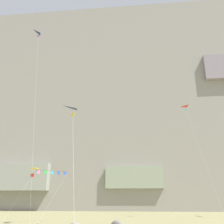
% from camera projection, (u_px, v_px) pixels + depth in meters
% --- Properties ---
extents(cliff_face, '(180.00, 31.69, 63.50)m').
position_uv_depth(cliff_face, '(133.00, 111.00, 86.20)').
color(cliff_face, gray).
rests_on(cliff_face, ground).
extents(kite_banner_mid_center, '(3.94, 3.80, 7.03)m').
position_uv_depth(kite_banner_mid_center, '(52.00, 174.00, 36.56)').
color(kite_banner_mid_center, black).
rests_on(kite_banner_mid_center, ground).
extents(kite_delta_mid_right, '(3.40, 6.57, 18.96)m').
position_uv_depth(kite_delta_mid_right, '(188.00, 113.00, 46.26)').
color(kite_delta_mid_right, red).
rests_on(kite_delta_mid_right, ground).
extents(kite_delta_near_cliff, '(2.50, 3.72, 6.51)m').
position_uv_depth(kite_delta_near_cliff, '(28.00, 175.00, 34.67)').
color(kite_delta_near_cliff, yellow).
rests_on(kite_delta_near_cliff, ground).
extents(kite_delta_low_left, '(2.94, 3.35, 26.54)m').
position_uv_depth(kite_delta_low_left, '(40.00, 43.00, 36.78)').
color(kite_delta_low_left, navy).
rests_on(kite_delta_low_left, ground).
extents(kite_delta_far_left, '(2.34, 5.55, 10.82)m').
position_uv_depth(kite_delta_far_left, '(76.00, 115.00, 22.76)').
color(kite_delta_far_left, navy).
rests_on(kite_delta_far_left, ground).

